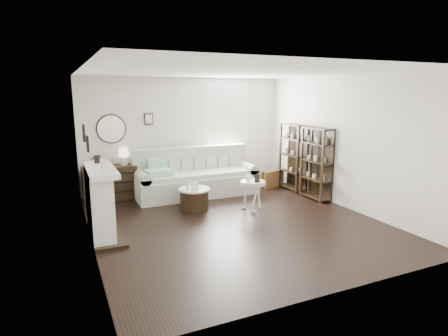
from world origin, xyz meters
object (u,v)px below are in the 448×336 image
drum_table (194,199)px  dresser (110,183)px  pedestal_table (253,184)px  sofa (196,179)px

drum_table → dresser: bearing=135.1°
drum_table → pedestal_table: (1.06, -0.54, 0.33)m
dresser → pedestal_table: size_ratio=1.87×
sofa → pedestal_table: 1.74m
drum_table → pedestal_table: bearing=-27.2°
sofa → drum_table: (-0.43, -1.07, -0.14)m
dresser → drum_table: dresser is taller
pedestal_table → drum_table: bearing=152.8°
sofa → dresser: 1.93m
dresser → drum_table: bearing=-44.9°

